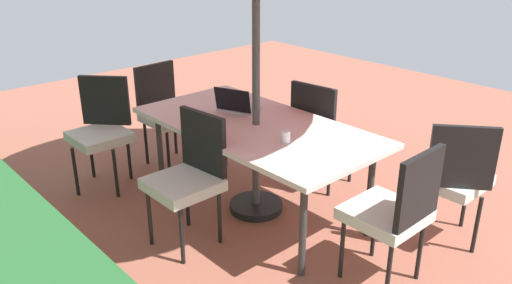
{
  "coord_description": "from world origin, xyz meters",
  "views": [
    {
      "loc": [
        -2.8,
        2.55,
        2.17
      ],
      "look_at": [
        0.0,
        0.0,
        0.61
      ],
      "focal_mm": 36.21,
      "sensor_mm": 36.0,
      "label": 1
    }
  ],
  "objects_px": {
    "chair_west": "(394,209)",
    "chair_northeast": "(101,127)",
    "chair_east": "(166,110)",
    "chair_north": "(189,174)",
    "chair_southwest": "(454,175)",
    "dining_table": "(256,130)",
    "cup": "(285,137)",
    "laptop": "(237,106)",
    "chair_south": "(321,129)"
  },
  "relations": [
    {
      "from": "chair_south",
      "to": "chair_east",
      "type": "bearing_deg",
      "value": 20.86
    },
    {
      "from": "chair_south",
      "to": "chair_southwest",
      "type": "bearing_deg",
      "value": 172.18
    },
    {
      "from": "cup",
      "to": "laptop",
      "type": "bearing_deg",
      "value": -13.86
    },
    {
      "from": "chair_southwest",
      "to": "chair_south",
      "type": "distance_m",
      "value": 1.25
    },
    {
      "from": "dining_table",
      "to": "cup",
      "type": "bearing_deg",
      "value": 166.95
    },
    {
      "from": "chair_northeast",
      "to": "chair_west",
      "type": "bearing_deg",
      "value": -27.53
    },
    {
      "from": "chair_west",
      "to": "chair_east",
      "type": "relative_size",
      "value": 1.0
    },
    {
      "from": "chair_west",
      "to": "chair_southwest",
      "type": "bearing_deg",
      "value": 178.79
    },
    {
      "from": "chair_south",
      "to": "laptop",
      "type": "bearing_deg",
      "value": 50.63
    },
    {
      "from": "chair_northeast",
      "to": "chair_south",
      "type": "bearing_deg",
      "value": 4.44
    },
    {
      "from": "cup",
      "to": "chair_south",
      "type": "bearing_deg",
      "value": -66.13
    },
    {
      "from": "chair_south",
      "to": "laptop",
      "type": "height_order",
      "value": "chair_south"
    },
    {
      "from": "chair_north",
      "to": "chair_west",
      "type": "relative_size",
      "value": 1.0
    },
    {
      "from": "chair_northeast",
      "to": "cup",
      "type": "xyz_separation_m",
      "value": [
        -1.69,
        -0.59,
        0.25
      ]
    },
    {
      "from": "chair_north",
      "to": "chair_west",
      "type": "distance_m",
      "value": 1.44
    },
    {
      "from": "dining_table",
      "to": "chair_north",
      "type": "distance_m",
      "value": 0.68
    },
    {
      "from": "chair_east",
      "to": "cup",
      "type": "distance_m",
      "value": 1.74
    },
    {
      "from": "chair_northeast",
      "to": "cup",
      "type": "relative_size",
      "value": 11.18
    },
    {
      "from": "chair_northeast",
      "to": "laptop",
      "type": "bearing_deg",
      "value": -2.46
    },
    {
      "from": "cup",
      "to": "chair_north",
      "type": "bearing_deg",
      "value": 54.36
    },
    {
      "from": "chair_north",
      "to": "chair_northeast",
      "type": "distance_m",
      "value": 1.29
    },
    {
      "from": "chair_northeast",
      "to": "laptop",
      "type": "height_order",
      "value": "chair_northeast"
    },
    {
      "from": "laptop",
      "to": "cup",
      "type": "bearing_deg",
      "value": 144.55
    },
    {
      "from": "chair_east",
      "to": "laptop",
      "type": "distance_m",
      "value": 1.0
    },
    {
      "from": "dining_table",
      "to": "chair_northeast",
      "type": "bearing_deg",
      "value": 28.49
    },
    {
      "from": "chair_south",
      "to": "chair_west",
      "type": "bearing_deg",
      "value": 141.89
    },
    {
      "from": "laptop",
      "to": "chair_south",
      "type": "bearing_deg",
      "value": -143.45
    },
    {
      "from": "chair_south",
      "to": "chair_north",
      "type": "bearing_deg",
      "value": 80.82
    },
    {
      "from": "chair_west",
      "to": "cup",
      "type": "relative_size",
      "value": 11.18
    },
    {
      "from": "chair_northeast",
      "to": "laptop",
      "type": "distance_m",
      "value": 1.24
    },
    {
      "from": "laptop",
      "to": "chair_northeast",
      "type": "bearing_deg",
      "value": 18.43
    },
    {
      "from": "chair_southwest",
      "to": "cup",
      "type": "relative_size",
      "value": 11.18
    },
    {
      "from": "chair_northeast",
      "to": "laptop",
      "type": "xyz_separation_m",
      "value": [
        -0.93,
        -0.78,
        0.26
      ]
    },
    {
      "from": "chair_west",
      "to": "chair_northeast",
      "type": "xyz_separation_m",
      "value": [
        2.57,
        0.69,
        0.0
      ]
    },
    {
      "from": "chair_southwest",
      "to": "chair_east",
      "type": "bearing_deg",
      "value": -24.04
    },
    {
      "from": "chair_northeast",
      "to": "cup",
      "type": "bearing_deg",
      "value": -23.13
    },
    {
      "from": "chair_southwest",
      "to": "dining_table",
      "type": "bearing_deg",
      "value": -10.63
    },
    {
      "from": "dining_table",
      "to": "chair_north",
      "type": "height_order",
      "value": "chair_north"
    },
    {
      "from": "dining_table",
      "to": "laptop",
      "type": "xyz_separation_m",
      "value": [
        0.34,
        -0.09,
        0.1
      ]
    },
    {
      "from": "chair_southwest",
      "to": "chair_northeast",
      "type": "height_order",
      "value": "same"
    },
    {
      "from": "chair_north",
      "to": "chair_south",
      "type": "bearing_deg",
      "value": 82.67
    },
    {
      "from": "chair_west",
      "to": "dining_table",
      "type": "bearing_deg",
      "value": -90.77
    },
    {
      "from": "dining_table",
      "to": "chair_northeast",
      "type": "xyz_separation_m",
      "value": [
        1.27,
        0.69,
        -0.16
      ]
    },
    {
      "from": "dining_table",
      "to": "laptop",
      "type": "height_order",
      "value": "laptop"
    },
    {
      "from": "dining_table",
      "to": "chair_west",
      "type": "bearing_deg",
      "value": 179.74
    },
    {
      "from": "laptop",
      "to": "cup",
      "type": "relative_size",
      "value": 4.43
    },
    {
      "from": "chair_north",
      "to": "cup",
      "type": "bearing_deg",
      "value": 48.7
    },
    {
      "from": "chair_southwest",
      "to": "chair_north",
      "type": "distance_m",
      "value": 1.89
    },
    {
      "from": "chair_west",
      "to": "chair_east",
      "type": "xyz_separation_m",
      "value": [
        2.59,
        -0.0,
        0.0
      ]
    },
    {
      "from": "chair_northeast",
      "to": "chair_east",
      "type": "distance_m",
      "value": 0.69
    }
  ]
}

